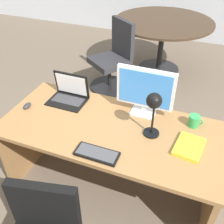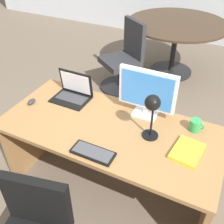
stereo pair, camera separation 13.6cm
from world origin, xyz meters
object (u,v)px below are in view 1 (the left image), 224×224
desk (112,143)px  meeting_table (162,33)px  laptop (70,92)px  desk_lamp (154,106)px  book (189,147)px  meeting_chair_near (113,62)px  monitor (145,90)px  keyboard (97,154)px  coffee_mug (194,121)px  mouse (27,106)px

desk → meeting_table: meeting_table is taller
laptop → meeting_table: (0.35, 2.17, -0.18)m
desk_lamp → book: (0.29, -0.03, -0.26)m
meeting_chair_near → desk_lamp: bearing=-60.5°
monitor → laptop: 0.68m
keyboard → laptop: bearing=132.7°
coffee_mug → meeting_table: bearing=108.5°
laptop → book: bearing=-12.9°
meeting_chair_near → keyboard: bearing=-71.9°
monitor → laptop: size_ratio=1.43×
monitor → keyboard: (-0.16, -0.58, -0.21)m
book → meeting_chair_near: size_ratio=0.29×
desk → book: bearing=-5.6°
meeting_table → monitor: bearing=-81.7°
meeting_table → keyboard: bearing=-86.9°
book → coffee_mug: 0.27m
keyboard → coffee_mug: (0.57, 0.56, 0.04)m
mouse → desk_lamp: bearing=1.8°
desk_lamp → meeting_table: size_ratio=0.26×
desk → laptop: laptop is taller
desk → mouse: 0.79m
laptop → keyboard: bearing=-47.3°
laptop → meeting_chair_near: 1.50m
desk → mouse: size_ratio=19.77×
meeting_chair_near → meeting_table: bearing=55.6°
book → meeting_table: (-0.73, 2.42, -0.12)m
book → desk: bearing=174.4°
monitor → book: (0.42, -0.29, -0.21)m
keyboard → meeting_chair_near: (-0.65, 1.98, -0.35)m
meeting_chair_near → coffee_mug: bearing=-49.4°
keyboard → book: (0.58, 0.30, 0.00)m
desk_lamp → meeting_chair_near: size_ratio=0.40×
desk_lamp → coffee_mug: size_ratio=3.36×
desk → keyboard: size_ratio=5.67×
desk_lamp → meeting_chair_near: bearing=119.5°
laptop → meeting_chair_near: size_ratio=0.34×
desk_lamp → coffee_mug: desk_lamp is taller
desk → desk_lamp: size_ratio=4.57×
desk → meeting_chair_near: size_ratio=1.82×
meeting_chair_near → book: bearing=-53.9°
desk → meeting_chair_near: 1.75m
laptop → book: laptop is taller
desk → meeting_table: bearing=93.0°
mouse → desk_lamp: (1.07, 0.03, 0.25)m
book → coffee_mug: (-0.01, 0.26, 0.03)m
mouse → book: bearing=0.4°
meeting_table → desk_lamp: bearing=-79.6°
mouse → desk_lamp: size_ratio=0.23×
monitor → coffee_mug: (0.41, -0.02, -0.18)m
desk → coffee_mug: bearing=19.0°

